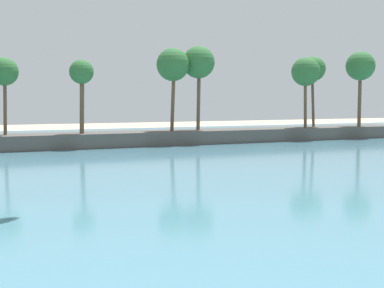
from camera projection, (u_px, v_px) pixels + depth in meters
palm_headland at (22, 115)px, 60.90m from camera, size 117.24×6.33×13.03m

